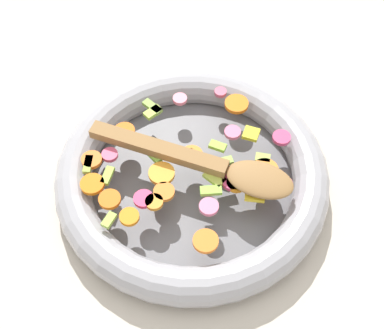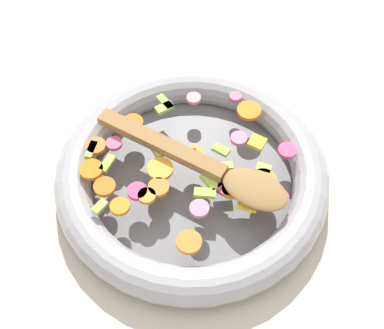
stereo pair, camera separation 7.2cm
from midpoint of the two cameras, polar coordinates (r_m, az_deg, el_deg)
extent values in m
plane|color=beige|center=(0.77, 2.70, -2.34)|extent=(4.00, 4.00, 0.00)
cylinder|color=slate|center=(0.76, 2.72, -2.10)|extent=(0.33, 0.33, 0.01)
torus|color=#9E9EA5|center=(0.74, 2.78, -1.30)|extent=(0.38, 0.38, 0.05)
cylinder|color=orange|center=(0.69, -1.90, -3.55)|extent=(0.02, 0.02, 0.01)
cylinder|color=orange|center=(0.76, -3.64, 4.29)|extent=(0.04, 0.04, 0.01)
cylinder|color=orange|center=(0.69, -4.73, -4.71)|extent=(0.03, 0.03, 0.01)
cylinder|color=orange|center=(0.70, -6.42, -2.58)|extent=(0.04, 0.04, 0.01)
cylinder|color=orange|center=(0.72, -7.90, -0.74)|extent=(0.05, 0.05, 0.01)
cylinder|color=orange|center=(0.74, -7.52, 1.79)|extent=(0.04, 0.04, 0.01)
cylinder|color=orange|center=(0.71, -0.55, -0.69)|extent=(0.04, 0.04, 0.01)
cylinder|color=orange|center=(0.72, 10.51, -1.91)|extent=(0.05, 0.05, 0.01)
cylinder|color=orange|center=(0.66, 2.83, -8.50)|extent=(0.04, 0.04, 0.01)
cylinder|color=orange|center=(0.70, 7.19, -2.92)|extent=(0.04, 0.04, 0.01)
cylinder|color=orange|center=(0.79, 8.73, 5.52)|extent=(0.05, 0.05, 0.01)
cylinder|color=orange|center=(0.70, -0.42, -2.88)|extent=(0.03, 0.03, 0.01)
cylinder|color=orange|center=(0.73, 3.00, 0.81)|extent=(0.04, 0.04, 0.01)
cube|color=#96BE51|center=(0.72, 6.22, -0.40)|extent=(0.03, 0.03, 0.01)
cube|color=#97D148|center=(0.73, -0.95, 1.18)|extent=(0.02, 0.01, 0.01)
cube|color=#AAD54B|center=(0.78, -0.31, 5.90)|extent=(0.02, 0.03, 0.01)
cube|color=#B7DD4E|center=(0.73, 3.52, 0.32)|extent=(0.03, 0.02, 0.01)
cube|color=#97CC42|center=(0.74, 5.92, 1.36)|extent=(0.03, 0.02, 0.01)
cube|color=#9AC044|center=(0.72, -6.21, -0.09)|extent=(0.02, 0.03, 0.01)
cube|color=#9EC04B|center=(0.69, -6.87, -4.72)|extent=(0.02, 0.02, 0.01)
cube|color=#BBD14F|center=(0.71, 5.06, -1.93)|extent=(0.03, 0.02, 0.01)
cube|color=#85B048|center=(0.79, -0.26, 6.46)|extent=(0.03, 0.01, 0.01)
cube|color=#92D045|center=(0.70, 4.36, -3.26)|extent=(0.03, 0.03, 0.01)
cube|color=#A3BC51|center=(0.73, 10.48, -0.62)|extent=(0.02, 0.02, 0.01)
cube|color=#95AC41|center=(0.74, -7.97, 1.35)|extent=(0.02, 0.03, 0.01)
cylinder|color=#DA3765|center=(0.70, -2.91, -3.08)|extent=(0.04, 0.04, 0.01)
cylinder|color=#D65283|center=(0.71, 12.09, -3.69)|extent=(0.04, 0.04, 0.01)
cylinder|color=#DA668C|center=(0.75, 7.77, 2.58)|extent=(0.03, 0.03, 0.01)
cylinder|color=pink|center=(0.79, 2.81, 6.89)|extent=(0.03, 0.03, 0.01)
cylinder|color=#D7426D|center=(0.70, 6.79, -2.66)|extent=(0.03, 0.03, 0.01)
cylinder|color=#D2526F|center=(0.80, 7.25, 7.00)|extent=(0.02, 0.02, 0.01)
cylinder|color=#D84C70|center=(0.74, -5.59, 2.05)|extent=(0.03, 0.03, 0.01)
cylinder|color=pink|center=(0.68, 3.82, -4.94)|extent=(0.03, 0.03, 0.01)
cylinder|color=#D04171|center=(0.75, 12.85, 1.27)|extent=(0.03, 0.03, 0.01)
cube|color=yellow|center=(0.75, 9.72, 2.15)|extent=(0.03, 0.03, 0.01)
cube|color=yellow|center=(0.70, 9.02, -4.16)|extent=(0.04, 0.04, 0.01)
cube|color=olive|center=(0.73, -0.51, 2.00)|extent=(0.19, 0.08, 0.01)
ellipsoid|color=olive|center=(0.70, 9.72, -2.83)|extent=(0.10, 0.08, 0.01)
camera|label=1|loc=(0.04, -87.13, 4.10)|focal=50.00mm
camera|label=2|loc=(0.04, 92.87, -4.10)|focal=50.00mm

